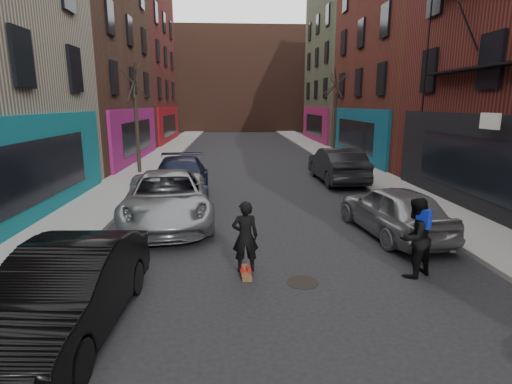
{
  "coord_description": "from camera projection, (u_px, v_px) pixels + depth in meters",
  "views": [
    {
      "loc": [
        -1.03,
        -4.17,
        3.84
      ],
      "look_at": [
        -0.45,
        5.87,
        1.6
      ],
      "focal_mm": 28.0,
      "sensor_mm": 36.0,
      "label": 1
    }
  ],
  "objects": [
    {
      "name": "tree_right_far",
      "position": [
        335.0,
        108.0,
        27.93
      ],
      "size": [
        2.0,
        2.0,
        6.8
      ],
      "primitive_type": null,
      "color": "black",
      "rests_on": "sidewalk_right"
    },
    {
      "name": "skateboard",
      "position": [
        245.0,
        273.0,
        9.14
      ],
      "size": [
        0.28,
        0.81,
        0.1
      ],
      "primitive_type": "cube",
      "rotation": [
        0.0,
        0.0,
        0.07
      ],
      "color": "brown",
      "rests_on": "ground"
    },
    {
      "name": "parked_right_far",
      "position": [
        393.0,
        210.0,
        11.78
      ],
      "size": [
        2.34,
        4.64,
        1.52
      ],
      "primitive_type": "imported",
      "rotation": [
        0.0,
        0.0,
        3.27
      ],
      "color": "gray",
      "rests_on": "ground"
    },
    {
      "name": "parked_left_end",
      "position": [
        180.0,
        179.0,
        16.23
      ],
      "size": [
        2.68,
        5.83,
        1.65
      ],
      "primitive_type": "imported",
      "rotation": [
        0.0,
        0.0,
        0.07
      ],
      "color": "black",
      "rests_on": "ground"
    },
    {
      "name": "manhole",
      "position": [
        303.0,
        282.0,
        8.74
      ],
      "size": [
        0.91,
        0.91,
        0.01
      ],
      "primitive_type": "cylinder",
      "rotation": [
        0.0,
        0.0,
        -0.37
      ],
      "color": "black",
      "rests_on": "ground"
    },
    {
      "name": "sidewalk_right",
      "position": [
        317.0,
        148.0,
        34.54
      ],
      "size": [
        2.5,
        84.0,
        0.13
      ],
      "primitive_type": "cube",
      "color": "gray",
      "rests_on": "ground"
    },
    {
      "name": "pedestrian",
      "position": [
        415.0,
        237.0,
        8.9
      ],
      "size": [
        1.11,
        1.03,
        1.82
      ],
      "rotation": [
        0.0,
        0.0,
        3.65
      ],
      "color": "black",
      "rests_on": "ground"
    },
    {
      "name": "parked_right_end",
      "position": [
        337.0,
        165.0,
        19.79
      ],
      "size": [
        1.96,
        5.25,
        1.72
      ],
      "primitive_type": "imported",
      "rotation": [
        0.0,
        0.0,
        3.17
      ],
      "color": "black",
      "rests_on": "ground"
    },
    {
      "name": "skateboarder",
      "position": [
        245.0,
        236.0,
        8.95
      ],
      "size": [
        0.63,
        0.44,
        1.64
      ],
      "primitive_type": "imported",
      "rotation": [
        0.0,
        0.0,
        3.22
      ],
      "color": "black",
      "rests_on": "skateboard"
    },
    {
      "name": "sidewalk_left",
      "position": [
        171.0,
        149.0,
        33.82
      ],
      "size": [
        2.5,
        84.0,
        0.13
      ],
      "primitive_type": "cube",
      "color": "gray",
      "rests_on": "ground"
    },
    {
      "name": "parked_left_far",
      "position": [
        167.0,
        198.0,
        13.04
      ],
      "size": [
        3.5,
        6.24,
        1.65
      ],
      "primitive_type": "imported",
      "rotation": [
        0.0,
        0.0,
        0.13
      ],
      "color": "gray",
      "rests_on": "ground"
    },
    {
      "name": "building_far",
      "position": [
        239.0,
        81.0,
        58.01
      ],
      "size": [
        40.0,
        10.0,
        14.0
      ],
      "primitive_type": "cube",
      "color": "#47281E",
      "rests_on": "ground"
    },
    {
      "name": "tree_left_far",
      "position": [
        136.0,
        112.0,
        21.41
      ],
      "size": [
        2.0,
        2.0,
        6.5
      ],
      "primitive_type": null,
      "color": "black",
      "rests_on": "sidewalk_left"
    },
    {
      "name": "parked_left_mid",
      "position": [
        67.0,
        291.0,
        6.68
      ],
      "size": [
        1.81,
        4.7,
        1.53
      ],
      "primitive_type": "imported",
      "rotation": [
        0.0,
        0.0,
        -0.04
      ],
      "color": "black",
      "rests_on": "ground"
    }
  ]
}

